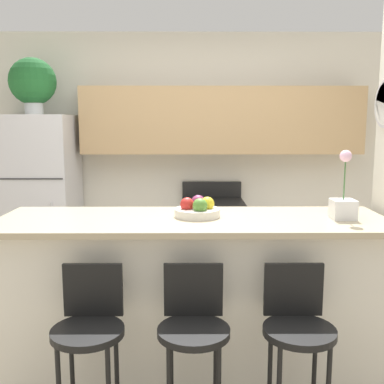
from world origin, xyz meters
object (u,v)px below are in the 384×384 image
Objects in this scene: refrigerator at (39,207)px; orchid_vase at (343,202)px; bar_stool_left at (89,333)px; bar_stool_mid at (194,332)px; fruit_bowl at (198,209)px; bar_stool_right at (297,332)px; stove_range at (213,247)px; potted_plant_on_fridge at (33,83)px.

refrigerator is 4.22× the size of orchid_vase.
refrigerator is 1.82× the size of bar_stool_left.
bar_stool_mid is 1.18m from orchid_vase.
fruit_bowl reaches higher than bar_stool_left.
refrigerator reaches higher than fruit_bowl.
orchid_vase is 1.48× the size of fruit_bowl.
bar_stool_left and bar_stool_mid have the same top height.
bar_stool_right is 2.31× the size of orchid_vase.
refrigerator is 1.62× the size of stove_range.
bar_stool_right is 0.92m from fruit_bowl.
potted_plant_on_fridge is at bearing 134.25° from fruit_bowl.
bar_stool_mid is (-0.21, -2.17, 0.17)m from stove_range.
fruit_bowl reaches higher than stove_range.
bar_stool_right is at bearing -125.93° from orchid_vase.
potted_plant_on_fridge reaches higher than bar_stool_mid.
bar_stool_left is 0.52m from bar_stool_mid.
bar_stool_mid is 1.00× the size of bar_stool_right.
refrigerator is 1.16m from potted_plant_on_fridge.
potted_plant_on_fridge reaches higher than bar_stool_left.
refrigerator is 2.58m from bar_stool_mid.
orchid_vase is (0.38, 0.52, 0.57)m from bar_stool_right.
bar_stool_right is at bearing 0.00° from bar_stool_left.
orchid_vase is at bearing -4.77° from fruit_bowl.
refrigerator is 2.33m from bar_stool_left.
bar_stool_mid is at bearing -149.74° from orchid_vase.
bar_stool_mid is at bearing -55.54° from refrigerator.
stove_range is at bearing 84.47° from bar_stool_mid.
bar_stool_right is 3.42× the size of fruit_bowl.
stove_range is at bearing 71.46° from bar_stool_left.
stove_range is at bearing 112.64° from orchid_vase.
orchid_vase reaches higher than bar_stool_left.
orchid_vase is (2.35, -1.60, -0.83)m from potted_plant_on_fridge.
refrigerator is at bearing 124.46° from bar_stool_mid.
orchid_vase reaches higher than bar_stool_mid.
bar_stool_left is 1.00× the size of bar_stool_right.
bar_stool_left is at bearing -66.16° from refrigerator.
bar_stool_mid and bar_stool_right have the same top height.
refrigerator is 1.82× the size of bar_stool_mid.
stove_range reaches higher than bar_stool_right.
potted_plant_on_fridge reaches higher than refrigerator.
orchid_vase is at bearing 30.26° from bar_stool_mid.
bar_stool_left is at bearing -159.70° from orchid_vase.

